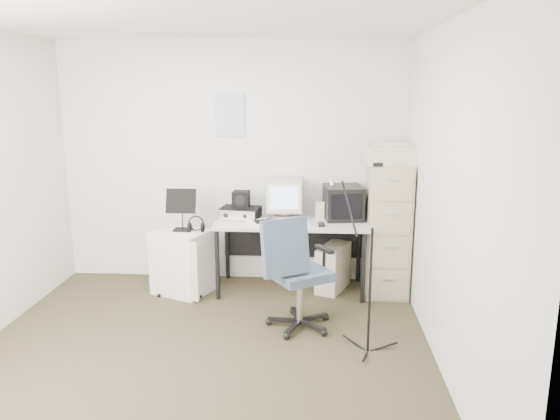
# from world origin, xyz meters

# --- Properties ---
(floor) EXTENTS (3.60, 3.60, 0.01)m
(floor) POSITION_xyz_m (0.00, 0.00, -0.01)
(floor) COLOR #2E2A15
(floor) RESTS_ON ground
(ceiling) EXTENTS (3.60, 3.60, 0.01)m
(ceiling) POSITION_xyz_m (0.00, 0.00, 2.50)
(ceiling) COLOR white
(ceiling) RESTS_ON ground
(wall_back) EXTENTS (3.60, 0.02, 2.50)m
(wall_back) POSITION_xyz_m (0.00, 1.80, 1.25)
(wall_back) COLOR silver
(wall_back) RESTS_ON ground
(wall_front) EXTENTS (3.60, 0.02, 2.50)m
(wall_front) POSITION_xyz_m (0.00, -1.80, 1.25)
(wall_front) COLOR silver
(wall_front) RESTS_ON ground
(wall_right) EXTENTS (0.02, 3.60, 2.50)m
(wall_right) POSITION_xyz_m (1.80, 0.00, 1.25)
(wall_right) COLOR silver
(wall_right) RESTS_ON ground
(wall_calendar) EXTENTS (0.30, 0.02, 0.44)m
(wall_calendar) POSITION_xyz_m (-0.02, 1.79, 1.75)
(wall_calendar) COLOR white
(wall_calendar) RESTS_ON wall_back
(filing_cabinet) EXTENTS (0.40, 0.60, 1.30)m
(filing_cabinet) POSITION_xyz_m (1.58, 1.48, 0.65)
(filing_cabinet) COLOR #B6AD90
(filing_cabinet) RESTS_ON floor
(printer) EXTENTS (0.49, 0.34, 0.19)m
(printer) POSITION_xyz_m (1.58, 1.45, 1.39)
(printer) COLOR beige
(printer) RESTS_ON filing_cabinet
(desk) EXTENTS (1.50, 0.70, 0.73)m
(desk) POSITION_xyz_m (0.63, 1.45, 0.36)
(desk) COLOR beige
(desk) RESTS_ON floor
(crt_monitor) EXTENTS (0.38, 0.39, 0.39)m
(crt_monitor) POSITION_xyz_m (0.55, 1.58, 0.93)
(crt_monitor) COLOR beige
(crt_monitor) RESTS_ON desk
(crt_tv) EXTENTS (0.41, 0.43, 0.33)m
(crt_tv) POSITION_xyz_m (1.14, 1.56, 0.90)
(crt_tv) COLOR black
(crt_tv) RESTS_ON desk
(desk_speaker) EXTENTS (0.09, 0.09, 0.17)m
(desk_speaker) POSITION_xyz_m (0.91, 1.56, 0.81)
(desk_speaker) COLOR beige
(desk_speaker) RESTS_ON desk
(keyboard) EXTENTS (0.42, 0.21, 0.02)m
(keyboard) POSITION_xyz_m (0.62, 1.30, 0.74)
(keyboard) COLOR beige
(keyboard) RESTS_ON desk
(mouse) EXTENTS (0.07, 0.10, 0.03)m
(mouse) POSITION_xyz_m (0.93, 1.25, 0.74)
(mouse) COLOR black
(mouse) RESTS_ON desk
(radio_receiver) EXTENTS (0.42, 0.33, 0.11)m
(radio_receiver) POSITION_xyz_m (0.11, 1.52, 0.78)
(radio_receiver) COLOR black
(radio_receiver) RESTS_ON desk
(radio_speaker) EXTENTS (0.17, 0.16, 0.16)m
(radio_speaker) POSITION_xyz_m (0.12, 1.54, 0.92)
(radio_speaker) COLOR black
(radio_speaker) RESTS_ON radio_receiver
(papers) EXTENTS (0.28, 0.32, 0.02)m
(papers) POSITION_xyz_m (0.32, 1.30, 0.74)
(papers) COLOR white
(papers) RESTS_ON desk
(pc_tower) EXTENTS (0.38, 0.54, 0.46)m
(pc_tower) POSITION_xyz_m (1.06, 1.50, 0.23)
(pc_tower) COLOR beige
(pc_tower) RESTS_ON floor
(office_chair) EXTENTS (0.80, 0.80, 1.00)m
(office_chair) POSITION_xyz_m (0.75, 0.57, 0.50)
(office_chair) COLOR #364252
(office_chair) RESTS_ON floor
(side_cart) EXTENTS (0.63, 0.58, 0.64)m
(side_cart) POSITION_xyz_m (-0.46, 1.31, 0.32)
(side_cart) COLOR silver
(side_cart) RESTS_ON floor
(music_stand) EXTENTS (0.31, 0.18, 0.43)m
(music_stand) POSITION_xyz_m (-0.44, 1.34, 0.85)
(music_stand) COLOR black
(music_stand) RESTS_ON side_cart
(headphones) EXTENTS (0.18, 0.18, 0.03)m
(headphones) POSITION_xyz_m (-0.30, 1.30, 0.69)
(headphones) COLOR black
(headphones) RESTS_ON side_cart
(mic_stand) EXTENTS (0.02, 0.02, 1.31)m
(mic_stand) POSITION_xyz_m (1.29, 0.17, 0.66)
(mic_stand) COLOR black
(mic_stand) RESTS_ON floor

